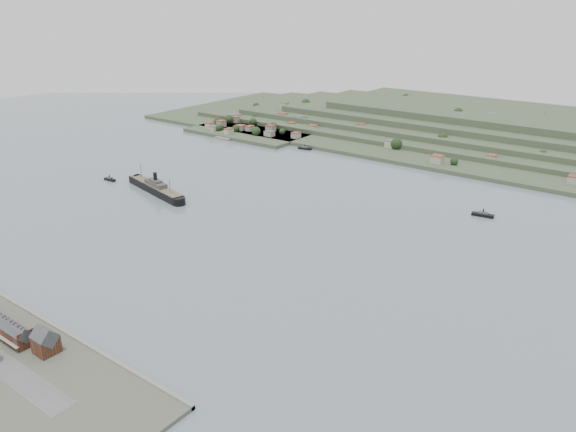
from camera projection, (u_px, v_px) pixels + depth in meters
The scene contains 7 objects.
ground at pixel (237, 234), 403.06m from camera, with size 1400.00×1400.00×0.00m, color slate.
gabled_building at pixel (46, 341), 262.74m from camera, with size 10.40×10.18×14.09m.
far_peninsula at pixel (472, 128), 675.27m from camera, with size 760.00×309.00×30.00m.
steamship at pixel (154, 187), 488.53m from camera, with size 90.78×29.94×22.04m.
tugboat at pixel (110, 179), 519.22m from camera, with size 13.17×4.05×5.86m.
ferry_west at pixel (305, 148), 626.06m from camera, with size 15.93×7.26×5.77m.
ferry_east at pixel (483, 215), 434.51m from camera, with size 17.19×6.93×6.26m.
Camera 1 is at (252.89, -273.67, 158.54)m, focal length 35.00 mm.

